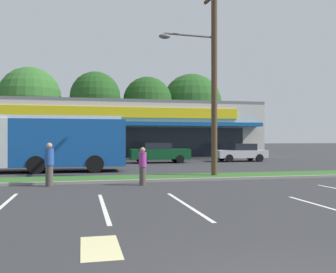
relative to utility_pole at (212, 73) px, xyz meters
name	(u,v)px	position (x,y,z in m)	size (l,w,h in m)	color
grass_median	(134,178)	(-3.91, 0.01, -5.16)	(56.00, 2.20, 0.12)	#2D5B23
curb_lip	(137,181)	(-3.91, -1.21, -5.16)	(56.00, 0.24, 0.12)	gray
parking_stripe_0	(3,205)	(-8.58, -6.10, -5.22)	(0.12, 4.80, 0.01)	silver
parking_stripe_1	(104,207)	(-5.72, -7.00, -5.22)	(0.12, 4.80, 0.01)	silver
parking_stripe_2	(187,205)	(-3.31, -7.24, -5.22)	(0.12, 4.80, 0.01)	silver
parking_stripe_3	(336,210)	(0.48, -8.88, -5.22)	(0.12, 4.80, 0.01)	silver
lot_arrow	(100,247)	(-6.01, -11.05, -5.22)	(0.70, 1.60, 0.01)	beige
storefront_building	(111,130)	(-3.41, 21.61, -2.46)	(29.06, 12.54, 5.51)	#BCB7AD
tree_mid_left	(30,98)	(-12.48, 30.83, 1.61)	(7.49, 7.49, 10.59)	#473323
tree_mid	(95,97)	(-4.70, 28.80, 1.72)	(6.08, 6.08, 10.00)	#473323
tree_mid_right	(147,101)	(1.90, 29.98, 1.43)	(6.26, 6.26, 9.80)	#473323
tree_right	(192,104)	(8.51, 32.45, 1.43)	(8.30, 8.30, 10.81)	#473323
utility_pole	(212,73)	(0.00, 0.00, 0.00)	(3.03, 2.40, 9.75)	#4C3826
city_bus	(23,142)	(-9.63, 5.12, -3.46)	(11.66, 2.82, 3.25)	#144793
car_0	(241,152)	(6.76, 11.89, -4.46)	(4.31, 2.00, 1.50)	#B7B7BC
car_1	(159,153)	(-0.34, 11.50, -4.41)	(4.70, 1.87, 1.59)	#0C3F1E
car_2	(3,155)	(-11.89, 11.46, -4.45)	(4.41, 2.01, 1.48)	black
pedestrian_near_bench	(49,164)	(-7.63, -1.75, -4.33)	(0.36, 0.36, 1.78)	#47423D
pedestrian_by_pole	(143,166)	(-3.84, -2.28, -4.42)	(0.32, 0.32, 1.59)	#47423D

